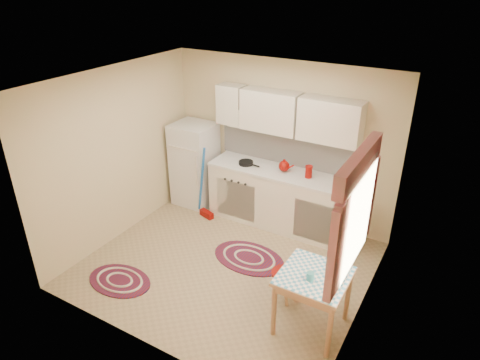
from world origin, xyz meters
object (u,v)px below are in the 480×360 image
(fridge, at_px, (195,164))
(base_cabinets, at_px, (280,199))
(stool, at_px, (283,286))
(table, at_px, (312,301))

(fridge, bearing_deg, base_cabinets, 1.83)
(fridge, distance_m, stool, 2.82)
(table, relative_size, stool, 1.71)
(table, xyz_separation_m, stool, (-0.45, 0.24, -0.15))
(table, bearing_deg, fridge, 147.99)
(fridge, height_order, base_cabinets, fridge)
(fridge, relative_size, base_cabinets, 0.62)
(base_cabinets, xyz_separation_m, stool, (0.77, -1.55, -0.23))
(fridge, bearing_deg, table, -32.01)
(base_cabinets, relative_size, table, 3.12)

